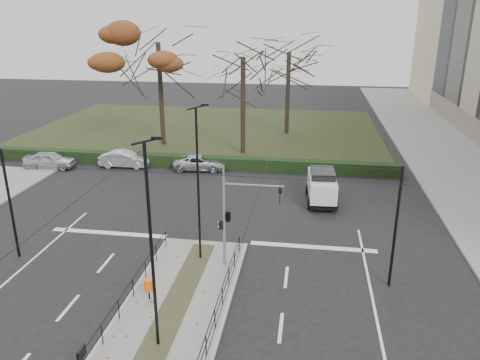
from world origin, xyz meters
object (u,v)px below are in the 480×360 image
object	(u,v)px
litter_bin	(149,285)
parked_car_first	(50,160)
streetlamp_median_far	(198,184)
rust_tree	(158,42)
streetlamp_median_near	(152,247)
info_panel	(82,359)
white_van	(322,185)
bare_tree_near	(243,64)
parked_car_second	(125,159)
traffic_light	(230,215)
bare_tree_center	(289,58)
parked_car_fourth	(200,163)

from	to	relation	value
litter_bin	parked_car_first	bearing A→B (deg)	129.99
streetlamp_median_far	rust_tree	bearing A→B (deg)	111.97
litter_bin	streetlamp_median_near	distance (m)	4.74
litter_bin	parked_car_first	distance (m)	22.87
info_panel	parked_car_first	xyz separation A→B (m)	(-14.48, 23.26, -0.93)
white_van	bare_tree_near	world-z (taller)	bare_tree_near
streetlamp_median_near	rust_tree	distance (m)	30.91
litter_bin	bare_tree_near	size ratio (longest dim) A/B	0.09
parked_car_second	white_van	distance (m)	17.28
info_panel	traffic_light	bearing A→B (deg)	70.67
parked_car_first	rust_tree	world-z (taller)	rust_tree
traffic_light	streetlamp_median_far	xyz separation A→B (m)	(-1.64, 0.45, 1.39)
litter_bin	parked_car_second	distance (m)	20.68
litter_bin	parked_car_first	size ratio (longest dim) A/B	0.24
streetlamp_median_far	parked_car_second	size ratio (longest dim) A/B	1.94
bare_tree_center	parked_car_second	bearing A→B (deg)	-133.10
parked_car_first	parked_car_fourth	bearing A→B (deg)	-89.46
streetlamp_median_near	streetlamp_median_far	size ratio (longest dim) A/B	1.02
bare_tree_near	litter_bin	bearing A→B (deg)	-91.76
litter_bin	parked_car_second	bearing A→B (deg)	114.57
info_panel	white_van	size ratio (longest dim) A/B	0.44
parked_car_first	bare_tree_center	distance (m)	25.37
white_van	bare_tree_center	size ratio (longest dim) A/B	0.38
streetlamp_median_near	rust_tree	xyz separation A→B (m)	(-8.88, 29.10, 5.46)
parked_car_fourth	info_panel	bearing A→B (deg)	179.26
streetlamp_median_far	parked_car_second	distance (m)	18.19
info_panel	bare_tree_center	distance (m)	39.15
rust_tree	bare_tree_near	size ratio (longest dim) A/B	1.11
streetlamp_median_near	parked_car_first	xyz separation A→B (m)	(-16.05, 20.40, -3.65)
traffic_light	info_panel	bearing A→B (deg)	-109.33
parked_car_first	streetlamp_median_far	bearing A→B (deg)	-136.13
bare_tree_center	traffic_light	bearing A→B (deg)	-92.51
streetlamp_median_near	parked_car_second	world-z (taller)	streetlamp_median_near
parked_car_second	rust_tree	xyz separation A→B (m)	(1.07, 7.42, 9.14)
litter_bin	streetlamp_median_near	xyz separation A→B (m)	(1.35, -2.88, 3.52)
traffic_light	litter_bin	xyz separation A→B (m)	(-3.06, -3.62, -2.06)
bare_tree_center	bare_tree_near	xyz separation A→B (m)	(-3.58, -8.35, 0.12)
litter_bin	rust_tree	distance (m)	28.73
litter_bin	bare_tree_center	distance (m)	33.68
streetlamp_median_far	bare_tree_center	size ratio (longest dim) A/B	0.72
streetlamp_median_near	info_panel	bearing A→B (deg)	-118.83
traffic_light	parked_car_fourth	world-z (taller)	traffic_light
info_panel	white_van	xyz separation A→B (m)	(8.01, 19.07, -0.45)
bare_tree_center	streetlamp_median_far	bearing A→B (deg)	-95.82
parked_car_first	parked_car_second	xyz separation A→B (m)	(6.10, 1.29, -0.02)
info_panel	parked_car_first	bearing A→B (deg)	121.89
parked_car_first	bare_tree_near	distance (m)	18.42
streetlamp_median_far	parked_car_first	size ratio (longest dim) A/B	1.94
parked_car_fourth	rust_tree	size ratio (longest dim) A/B	0.34
bare_tree_center	bare_tree_near	world-z (taller)	bare_tree_near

